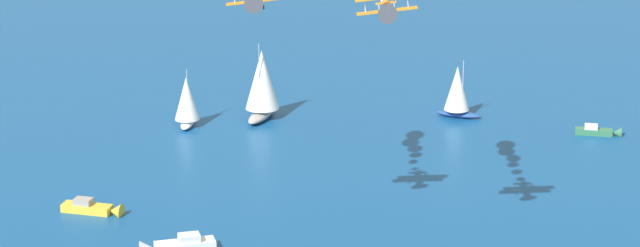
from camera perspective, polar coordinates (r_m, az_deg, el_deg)
name	(u,v)px	position (r m, az deg, el deg)	size (l,w,h in m)	color
motorboat_far_stbd	(95,208)	(188.80, -9.81, -3.68)	(8.77, 6.84, 2.60)	gold
sailboat_inshore	(262,84)	(228.09, -2.56, 1.75)	(8.36, 10.74, 13.83)	#9E9993
motorboat_offshore	(175,246)	(174.11, -6.38, -5.35)	(6.74, 10.03, 2.88)	white
sailboat_mid_cluster	(187,101)	(224.95, -5.85, 0.98)	(6.92, 6.98, 9.90)	white
sailboat_outer_ring_b	(457,91)	(230.23, 6.03, 1.42)	(8.21, 6.02, 10.41)	#23478C
motorboat_outer_ring_c	(600,131)	(225.38, 12.16, -0.34)	(7.31, 6.27, 2.23)	#33704C
biplane_lead	(387,7)	(153.47, 2.93, 5.10)	(6.59, 6.55, 3.64)	orange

